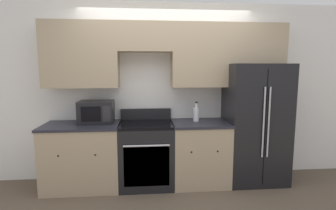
{
  "coord_description": "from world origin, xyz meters",
  "views": [
    {
      "loc": [
        -0.32,
        -3.28,
        1.64
      ],
      "look_at": [
        0.0,
        0.31,
        1.15
      ],
      "focal_mm": 28.0,
      "sensor_mm": 36.0,
      "label": 1
    }
  ],
  "objects_px": {
    "refrigerator": "(254,123)",
    "bottle": "(196,113)",
    "oven_range": "(146,154)",
    "microwave": "(96,112)"
  },
  "relations": [
    {
      "from": "refrigerator",
      "to": "bottle",
      "type": "height_order",
      "value": "refrigerator"
    },
    {
      "from": "oven_range",
      "to": "bottle",
      "type": "distance_m",
      "value": 0.91
    },
    {
      "from": "oven_range",
      "to": "refrigerator",
      "type": "bearing_deg",
      "value": 1.43
    },
    {
      "from": "refrigerator",
      "to": "oven_range",
      "type": "bearing_deg",
      "value": -178.57
    },
    {
      "from": "refrigerator",
      "to": "bottle",
      "type": "bearing_deg",
      "value": 177.87
    },
    {
      "from": "microwave",
      "to": "oven_range",
      "type": "bearing_deg",
      "value": -6.72
    },
    {
      "from": "oven_range",
      "to": "refrigerator",
      "type": "relative_size",
      "value": 0.62
    },
    {
      "from": "refrigerator",
      "to": "microwave",
      "type": "bearing_deg",
      "value": 178.95
    },
    {
      "from": "oven_range",
      "to": "bottle",
      "type": "bearing_deg",
      "value": 5.65
    },
    {
      "from": "microwave",
      "to": "bottle",
      "type": "xyz_separation_m",
      "value": [
        1.41,
        -0.01,
        -0.04
      ]
    }
  ]
}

